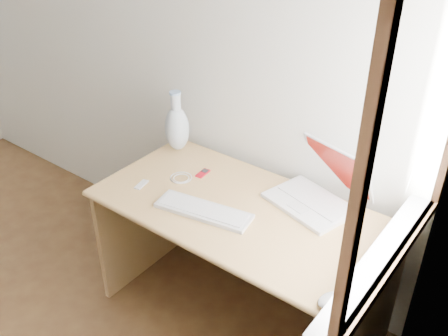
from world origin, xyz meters
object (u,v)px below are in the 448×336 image
Objects in this scene: laptop at (316,189)px; vase at (177,127)px; desk at (250,234)px; external_keyboard at (203,210)px.

vase is at bearing -163.62° from laptop.
external_keyboard is at bearing -117.99° from desk.
external_keyboard reaches higher than desk.
desk is 0.39m from laptop.
vase is (-0.47, 0.36, 0.12)m from external_keyboard.
laptop is at bearing 36.63° from desk.
desk is 3.14× the size of laptop.
vase reaches higher than desk.
laptop reaches higher than desk.
desk is at bearing 51.57° from external_keyboard.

